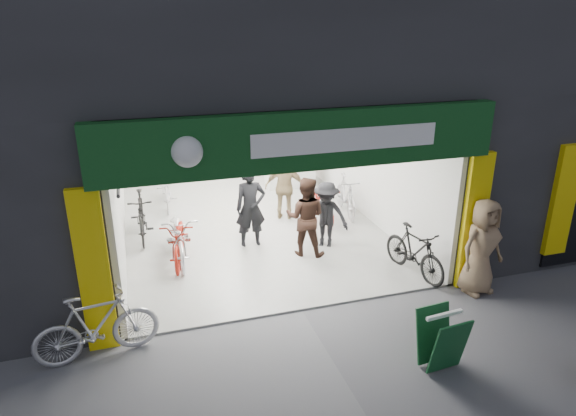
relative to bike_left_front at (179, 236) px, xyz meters
name	(u,v)px	position (x,y,z in m)	size (l,w,h in m)	color
ground	(302,311)	(1.80, -2.65, -0.53)	(60.00, 60.00, 0.00)	#56565B
building	(273,36)	(2.71, 2.34, 3.78)	(17.00, 10.27, 8.00)	#232326
bike_left_front	(179,236)	(0.00, 0.00, 0.00)	(0.71, 2.02, 1.06)	silver
bike_left_midfront	(141,216)	(-0.70, 1.31, 0.01)	(0.51, 1.80, 1.08)	black
bike_left_midback	(180,239)	(0.00, -0.06, -0.05)	(0.64, 1.84, 0.97)	#9A190E
bike_left_back	(166,187)	(0.00, 3.21, 0.03)	(0.53, 1.87, 1.12)	#AAA9AE
bike_right_front	(415,252)	(4.30, -2.05, -0.03)	(0.47, 1.67, 1.01)	black
bike_right_mid	(322,203)	(3.60, 1.17, -0.10)	(0.58, 1.65, 0.87)	#9D140E
bike_right_back	(346,196)	(4.30, 1.33, -0.02)	(0.48, 1.69, 1.02)	#A5A5AA
parked_bike	(96,326)	(-1.50, -2.95, 0.01)	(0.51, 1.81, 1.09)	silver
customer_a	(251,208)	(1.57, 0.19, 0.38)	(0.66, 0.44, 1.82)	black
customer_b	(305,217)	(2.56, -0.57, 0.33)	(0.84, 0.65, 1.73)	#321E17
customer_c	(326,215)	(3.11, -0.35, 0.22)	(0.97, 0.56, 1.51)	black
customer_d	(285,187)	(2.73, 1.46, 0.32)	(0.99, 0.41, 1.69)	#947D56
pedestrian_near	(482,247)	(5.10, -2.95, 0.37)	(0.88, 0.58, 1.81)	#8F7153
sandwich_board	(441,339)	(3.23, -4.65, -0.05)	(0.61, 0.63, 0.87)	#10421F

